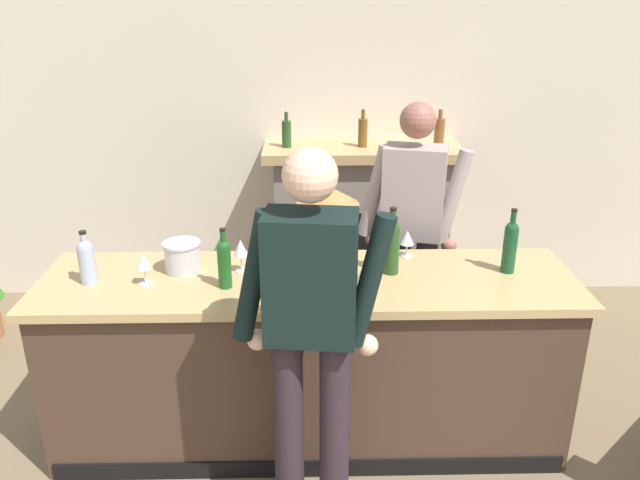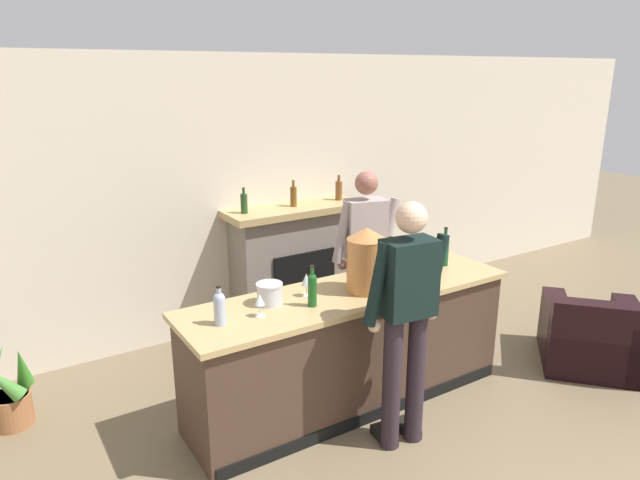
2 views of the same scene
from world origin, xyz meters
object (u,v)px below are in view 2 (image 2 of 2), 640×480
armchair_black (592,340)px  potted_plant_corner (9,394)px  fireplace_stone (294,264)px  wine_glass_near_bucket (397,279)px  ice_bucket_steel (270,294)px  wine_glass_back_row (384,257)px  wine_glass_mid_counter (306,280)px  copper_dispenser (366,259)px  wine_bottle_chardonnay_pale (220,307)px  wine_bottle_riesling_slim (445,249)px  person_bartender (365,255)px  person_customer (406,316)px  wine_bottle_rose_blush (312,288)px  wine_glass_front_left (260,301)px  wine_bottle_cabernet_heavy (390,260)px

armchair_black → potted_plant_corner: bearing=158.4°
fireplace_stone → wine_glass_near_bucket: size_ratio=9.09×
armchair_black → ice_bucket_steel: ice_bucket_steel is taller
wine_glass_back_row → wine_glass_mid_counter: wine_glass_mid_counter is taller
copper_dispenser → wine_bottle_chardonnay_pale: size_ratio=1.83×
ice_bucket_steel → wine_bottle_riesling_slim: size_ratio=0.57×
fireplace_stone → person_bartender: bearing=-76.4°
potted_plant_corner → person_bartender: (2.97, -0.43, 0.70)m
person_customer → wine_bottle_riesling_slim: person_customer is taller
person_bartender → wine_bottle_riesling_slim: person_bartender is taller
ice_bucket_steel → wine_glass_back_row: (1.18, 0.16, 0.02)m
wine_bottle_riesling_slim → wine_glass_back_row: wine_bottle_riesling_slim is taller
armchair_black → wine_bottle_rose_blush: 2.79m
armchair_black → wine_bottle_chardonnay_pale: 3.44m
wine_bottle_riesling_slim → wine_bottle_rose_blush: size_ratio=1.11×
potted_plant_corner → ice_bucket_steel: bearing=-30.3°
copper_dispenser → ice_bucket_steel: 0.78m
copper_dispenser → wine_glass_back_row: bearing=36.4°
person_customer → wine_bottle_riesling_slim: bearing=34.2°
wine_bottle_rose_blush → wine_glass_front_left: wine_bottle_rose_blush is taller
person_bartender → copper_dispenser: 0.93m
copper_dispenser → ice_bucket_steel: (-0.74, 0.16, -0.17)m
potted_plant_corner → ice_bucket_steel: ice_bucket_steel is taller
person_customer → wine_bottle_cabernet_heavy: (0.41, 0.69, 0.13)m
wine_bottle_rose_blush → wine_glass_back_row: size_ratio=2.06×
armchair_black → wine_glass_mid_counter: (-2.53, 0.79, 0.83)m
wine_bottle_riesling_slim → wine_glass_back_row: 0.54m
wine_bottle_riesling_slim → wine_glass_back_row: bearing=156.6°
copper_dispenser → wine_glass_front_left: bearing=179.6°
copper_dispenser → wine_glass_mid_counter: size_ratio=2.85×
wine_bottle_rose_blush → wine_bottle_chardonnay_pale: wine_bottle_rose_blush is taller
wine_glass_near_bucket → wine_glass_mid_counter: bearing=151.2°
person_customer → wine_glass_mid_counter: bearing=115.8°
armchair_black → fireplace_stone: bearing=127.9°
armchair_black → wine_bottle_riesling_slim: size_ratio=3.50×
wine_glass_near_bucket → person_customer: bearing=-121.3°
fireplace_stone → wine_bottle_riesling_slim: bearing=-67.9°
person_customer → copper_dispenser: 0.62m
fireplace_stone → wine_glass_mid_counter: (-0.75, -1.50, 0.44)m
potted_plant_corner → wine_glass_back_row: size_ratio=4.44×
fireplace_stone → ice_bucket_steel: (-1.05, -1.49, 0.40)m
fireplace_stone → copper_dispenser: fireplace_stone is taller
copper_dispenser → wine_glass_front_left: size_ratio=3.05×
person_customer → wine_bottle_rose_blush: (-0.41, 0.54, 0.11)m
wine_glass_near_bucket → wine_glass_back_row: size_ratio=1.13×
armchair_black → wine_bottle_chardonnay_pale: size_ratio=4.36×
person_bartender → wine_glass_back_row: (-0.09, -0.40, 0.11)m
fireplace_stone → potted_plant_corner: (-2.74, -0.50, -0.38)m
copper_dispenser → wine_bottle_rose_blush: copper_dispenser is taller
person_bartender → copper_dispenser: bearing=-126.5°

